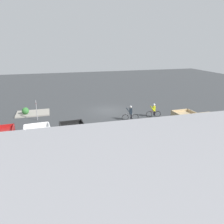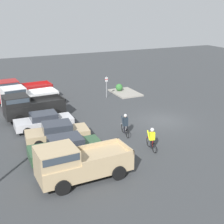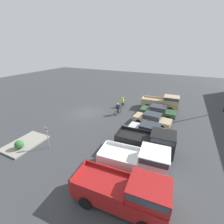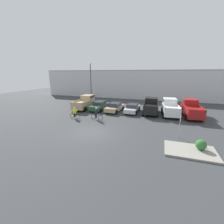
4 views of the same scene
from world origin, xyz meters
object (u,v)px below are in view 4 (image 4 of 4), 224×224
object	(u,v)px
sedan_0	(99,106)
pickup_truck_2	(170,107)
shrub	(201,145)
cyclist_0	(97,114)
cyclist_1	(75,113)
pickup_truck_3	(191,108)
pickup_truck_0	(85,102)
pickup_truck_1	(151,106)
lamppost	(91,79)
sedan_1	(115,107)
sedan_2	(132,108)
fire_lane_sign	(180,124)

from	to	relation	value
sedan_0	pickup_truck_2	size ratio (longest dim) A/B	0.91
sedan_0	shrub	xyz separation A→B (m)	(13.11, -10.28, -0.18)
cyclist_0	cyclist_1	bearing A→B (deg)	-171.16
sedan_0	pickup_truck_3	size ratio (longest dim) A/B	0.83
pickup_truck_0	pickup_truck_1	size ratio (longest dim) A/B	1.05
pickup_truck_1	lamppost	distance (m)	16.55
sedan_1	lamppost	xyz separation A→B (m)	(-8.51, 8.80, 4.00)
cyclist_0	lamppost	xyz separation A→B (m)	(-7.53, 13.81, 3.89)
sedan_2	cyclist_0	bearing A→B (deg)	-125.35
sedan_0	sedan_1	world-z (taller)	sedan_0
sedan_0	pickup_truck_1	size ratio (longest dim) A/B	0.92
sedan_0	cyclist_0	bearing A→B (deg)	-70.77
shrub	sedan_1	bearing A→B (deg)	135.72
sedan_2	lamppost	xyz separation A→B (m)	(-11.31, 8.48, 4.03)
shrub	lamppost	bearing A→B (deg)	134.95
lamppost	pickup_truck_2	bearing A→B (deg)	-25.66
sedan_0	cyclist_1	distance (m)	5.82
sedan_1	cyclist_0	xyz separation A→B (m)	(-0.98, -5.01, 0.11)
pickup_truck_1	shrub	world-z (taller)	pickup_truck_1
sedan_2	sedan_0	bearing A→B (deg)	-179.05
pickup_truck_0	sedan_2	world-z (taller)	pickup_truck_0
cyclist_0	cyclist_1	xyz separation A→B (m)	(-3.02, -0.47, -0.01)
sedan_1	cyclist_0	world-z (taller)	cyclist_0
sedan_1	sedan_2	size ratio (longest dim) A/B	1.02
cyclist_0	lamppost	distance (m)	16.20
pickup_truck_0	cyclist_0	world-z (taller)	pickup_truck_0
sedan_2	cyclist_1	bearing A→B (deg)	-139.55
cyclist_0	shrub	size ratio (longest dim) A/B	2.27
shrub	sedan_0	bearing A→B (deg)	141.91
fire_lane_sign	shrub	bearing A→B (deg)	-57.15
sedan_0	cyclist_1	bearing A→B (deg)	-101.84
pickup_truck_3	cyclist_0	size ratio (longest dim) A/B	3.09
sedan_0	pickup_truck_2	bearing A→B (deg)	2.40
pickup_truck_3	shrub	distance (m)	10.92
sedan_1	lamppost	bearing A→B (deg)	134.04
pickup_truck_2	sedan_2	bearing A→B (deg)	-176.14
fire_lane_sign	cyclist_1	bearing A→B (deg)	169.55
fire_lane_sign	shrub	world-z (taller)	fire_lane_sign
sedan_2	lamppost	size ratio (longest dim) A/B	0.56
pickup_truck_0	shrub	world-z (taller)	pickup_truck_0
pickup_truck_1	cyclist_1	bearing A→B (deg)	-146.52
sedan_1	pickup_truck_1	bearing A→B (deg)	8.70
pickup_truck_0	cyclist_0	bearing A→B (deg)	-49.62
cyclist_0	cyclist_1	world-z (taller)	cyclist_0
pickup_truck_3	pickup_truck_1	bearing A→B (deg)	179.57
fire_lane_sign	shrub	distance (m)	2.75
pickup_truck_0	pickup_truck_3	size ratio (longest dim) A/B	0.95
sedan_2	pickup_truck_2	world-z (taller)	pickup_truck_2
pickup_truck_0	cyclist_0	xyz separation A→B (m)	(4.64, -5.46, -0.32)
cyclist_1	sedan_0	bearing A→B (deg)	78.16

